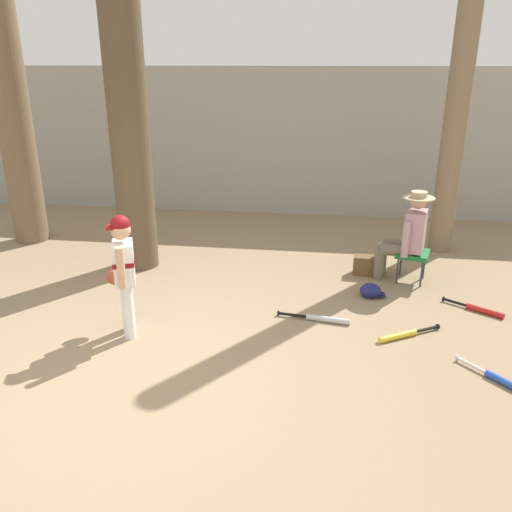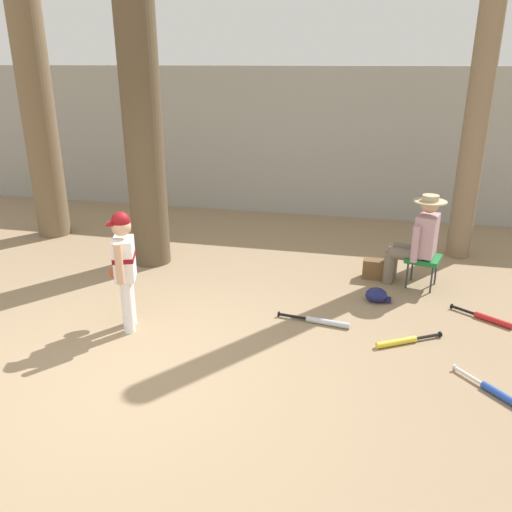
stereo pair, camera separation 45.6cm
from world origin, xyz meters
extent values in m
plane|color=#937A5B|center=(0.00, 0.00, 0.00)|extent=(60.00, 60.00, 0.00)
cube|color=#9E9E99|center=(0.00, 5.92, 1.32)|extent=(18.00, 0.36, 2.64)
cylinder|color=brown|center=(-0.94, 2.83, 2.72)|extent=(0.52, 0.52, 5.45)
cone|color=brown|center=(-0.94, 2.83, 0.00)|extent=(0.80, 0.80, 0.31)
cylinder|color=#7F6B51|center=(3.38, 4.06, 2.70)|extent=(0.33, 0.33, 5.40)
cone|color=#7F6B51|center=(3.38, 4.06, 0.00)|extent=(0.54, 0.54, 0.20)
cylinder|color=white|center=(-0.34, 0.82, 0.29)|extent=(0.12, 0.12, 0.58)
cylinder|color=white|center=(-0.40, 0.99, 0.29)|extent=(0.12, 0.12, 0.58)
cube|color=white|center=(-0.37, 0.90, 0.80)|extent=(0.29, 0.35, 0.44)
cube|color=maroon|center=(-0.37, 0.90, 0.82)|extent=(0.30, 0.36, 0.05)
sphere|color=tan|center=(-0.37, 0.90, 1.15)|extent=(0.20, 0.20, 0.20)
sphere|color=maroon|center=(-0.37, 0.90, 1.21)|extent=(0.19, 0.19, 0.19)
cube|color=maroon|center=(-0.46, 0.87, 1.19)|extent=(0.14, 0.17, 0.02)
cylinder|color=tan|center=(-0.31, 0.67, 0.84)|extent=(0.10, 0.10, 0.42)
cylinder|color=tan|center=(-0.48, 1.09, 0.72)|extent=(0.10, 0.10, 0.40)
ellipsoid|color=#AD472D|center=(-0.54, 1.09, 0.56)|extent=(0.25, 0.19, 0.18)
cube|color=#196B2D|center=(2.77, 2.75, 0.38)|extent=(0.49, 0.49, 0.06)
cylinder|color=#333338|center=(2.59, 2.65, 0.19)|extent=(0.02, 0.02, 0.38)
cylinder|color=#333338|center=(2.67, 2.94, 0.19)|extent=(0.02, 0.02, 0.38)
cylinder|color=#333338|center=(2.88, 2.57, 0.19)|extent=(0.02, 0.02, 0.38)
cylinder|color=#333338|center=(2.96, 2.86, 0.19)|extent=(0.02, 0.02, 0.38)
cylinder|color=#6B6051|center=(2.36, 2.76, 0.21)|extent=(0.13, 0.13, 0.43)
cylinder|color=#6B6051|center=(2.41, 2.96, 0.21)|extent=(0.13, 0.13, 0.43)
cylinder|color=#6B6051|center=(2.55, 2.71, 0.43)|extent=(0.43, 0.25, 0.15)
cylinder|color=#6B6051|center=(2.61, 2.90, 0.43)|extent=(0.43, 0.25, 0.15)
cube|color=#B28C99|center=(2.77, 2.75, 0.69)|extent=(0.33, 0.41, 0.52)
cylinder|color=#B28C99|center=(2.64, 2.56, 0.63)|extent=(0.11, 0.11, 0.46)
cylinder|color=#B28C99|center=(2.75, 2.99, 0.63)|extent=(0.11, 0.11, 0.46)
sphere|color=tan|center=(2.77, 2.75, 1.09)|extent=(0.22, 0.22, 0.22)
cylinder|color=tan|center=(2.77, 2.75, 1.12)|extent=(0.40, 0.40, 0.02)
cylinder|color=tan|center=(2.77, 2.75, 1.16)|extent=(0.20, 0.20, 0.09)
cube|color=brown|center=(2.21, 2.90, 0.13)|extent=(0.35, 0.20, 0.26)
cylinder|color=brown|center=(-3.05, 3.66, 2.52)|extent=(0.51, 0.51, 5.03)
cone|color=brown|center=(-3.05, 3.66, 0.00)|extent=(0.68, 0.68, 0.31)
cylinder|color=#B7BCC6|center=(1.71, 1.43, 0.03)|extent=(0.49, 0.13, 0.07)
cylinder|color=black|center=(1.31, 1.49, 0.03)|extent=(0.33, 0.08, 0.03)
cylinder|color=black|center=(1.15, 1.52, 0.03)|extent=(0.02, 0.06, 0.06)
cylinder|color=yellow|center=(2.44, 1.16, 0.03)|extent=(0.42, 0.29, 0.07)
cylinder|color=black|center=(2.76, 1.35, 0.03)|extent=(0.28, 0.18, 0.03)
cylinder|color=black|center=(2.89, 1.43, 0.03)|extent=(0.04, 0.06, 0.06)
cylinder|color=red|center=(3.50, 1.89, 0.03)|extent=(0.39, 0.29, 0.07)
cylinder|color=black|center=(3.20, 2.08, 0.03)|extent=(0.25, 0.18, 0.03)
cylinder|color=black|center=(3.09, 2.16, 0.03)|extent=(0.04, 0.06, 0.06)
cylinder|color=#2347AD|center=(3.32, 0.40, 0.03)|extent=(0.36, 0.39, 0.07)
cylinder|color=silver|center=(3.06, 0.69, 0.03)|extent=(0.23, 0.25, 0.03)
cylinder|color=silver|center=(2.96, 0.80, 0.03)|extent=(0.05, 0.05, 0.06)
ellipsoid|color=navy|center=(2.22, 2.18, 0.08)|extent=(0.26, 0.24, 0.18)
cube|color=navy|center=(2.35, 2.18, 0.04)|extent=(0.11, 0.13, 0.02)
camera|label=1|loc=(1.62, -3.78, 2.73)|focal=36.56mm
camera|label=2|loc=(2.07, -3.70, 2.73)|focal=36.56mm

